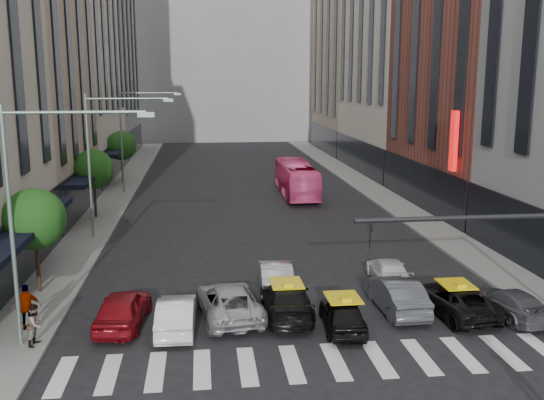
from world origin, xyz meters
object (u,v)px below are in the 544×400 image
object	(u,v)px
bus	(296,179)
pedestrian_far	(27,307)
streetlamp_far	(132,127)
car_red	(123,308)
pedestrian_near	(35,324)
taxi_center	(343,314)
taxi_left	(286,300)
streetlamp_near	(36,195)
streetlamp_mid	(104,147)
car_white_front	(176,314)

from	to	relation	value
bus	pedestrian_far	world-z (taller)	bus
streetlamp_far	car_red	distance (m)	30.85
streetlamp_far	pedestrian_near	xyz separation A→B (m)	(-0.36, -32.10, -4.95)
taxi_center	taxi_left	bearing A→B (deg)	-35.30
streetlamp_near	streetlamp_mid	xyz separation A→B (m)	(0.00, 16.00, 0.00)
pedestrian_near	car_red	bearing A→B (deg)	-46.34
streetlamp_near	pedestrian_near	distance (m)	4.96
streetlamp_near	taxi_left	distance (m)	10.97
taxi_center	pedestrian_near	world-z (taller)	pedestrian_near
car_white_front	taxi_left	world-z (taller)	taxi_left
streetlamp_mid	car_red	bearing A→B (deg)	-79.53
car_white_front	streetlamp_near	bearing A→B (deg)	12.81
car_white_front	bus	distance (m)	29.62
car_red	taxi_left	size ratio (longest dim) A/B	0.88
car_red	car_white_front	size ratio (longest dim) A/B	1.06
car_red	bus	bearing A→B (deg)	-106.97
streetlamp_mid	streetlamp_near	bearing A→B (deg)	-90.00
streetlamp_far	car_white_front	distance (m)	31.83
taxi_center	bus	xyz separation A→B (m)	(2.63, 28.83, 0.84)
car_red	pedestrian_near	xyz separation A→B (m)	(-3.00, -1.80, 0.20)
pedestrian_far	taxi_center	bearing A→B (deg)	163.89
streetlamp_near	streetlamp_mid	size ratio (longest dim) A/B	1.00
streetlamp_far	pedestrian_far	distance (m)	30.95
taxi_left	pedestrian_far	xyz separation A→B (m)	(-10.54, -0.50, 0.35)
streetlamp_far	car_red	world-z (taller)	streetlamp_far
car_red	car_white_front	distance (m)	2.32
streetlamp_mid	pedestrian_far	xyz separation A→B (m)	(-1.06, -14.55, -4.82)
car_red	bus	world-z (taller)	bus
streetlamp_mid	pedestrian_near	xyz separation A→B (m)	(-0.36, -16.10, -4.95)
pedestrian_far	bus	bearing A→B (deg)	-129.60
streetlamp_near	taxi_left	size ratio (longest dim) A/B	1.79
car_white_front	taxi_center	xyz separation A→B (m)	(6.70, -0.72, -0.02)
streetlamp_near	car_white_front	xyz separation A→B (m)	(4.84, 0.98, -5.21)
streetlamp_near	pedestrian_far	distance (m)	5.14
taxi_center	pedestrian_near	size ratio (longest dim) A/B	2.44
car_white_front	taxi_center	distance (m)	6.74
taxi_left	taxi_center	distance (m)	2.67
car_white_front	bus	bearing A→B (deg)	-106.99
taxi_center	pedestrian_near	bearing A→B (deg)	5.68
streetlamp_far	car_red	bearing A→B (deg)	-85.01
taxi_left	pedestrian_far	world-z (taller)	pedestrian_far
taxi_center	car_white_front	bearing A→B (deg)	-2.21
streetlamp_near	bus	distance (m)	32.65
streetlamp_mid	taxi_center	xyz separation A→B (m)	(11.54, -15.74, -5.23)
bus	pedestrian_near	world-z (taller)	bus
streetlamp_near	streetlamp_far	distance (m)	32.00
streetlamp_far	pedestrian_far	bearing A→B (deg)	-92.00
pedestrian_near	streetlamp_near	bearing A→B (deg)	-60.97
streetlamp_far	pedestrian_far	size ratio (longest dim) A/B	4.81
streetlamp_near	car_red	bearing A→B (deg)	32.73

